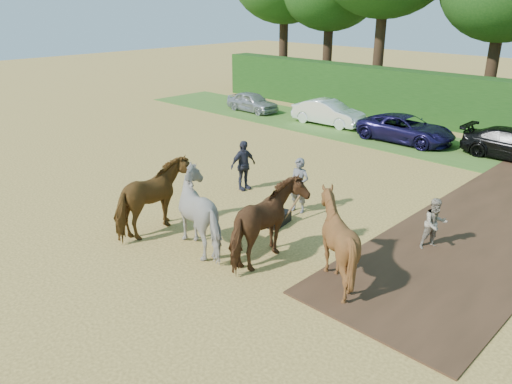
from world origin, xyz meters
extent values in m
plane|color=gold|center=(0.00, 0.00, 0.00)|extent=(120.00, 120.00, 0.00)
cube|color=#472D1C|center=(1.50, 7.00, 0.03)|extent=(4.50, 17.00, 0.05)
imported|color=#BCAE94|center=(0.81, 3.47, 0.79)|extent=(0.92, 0.97, 1.59)
imported|color=#282936|center=(-6.80, 3.03, 0.98)|extent=(0.61, 1.20, 1.96)
imported|color=brown|center=(-6.01, -1.64, 1.16)|extent=(1.75, 2.94, 2.32)
imported|color=#B8B0A5|center=(-4.09, -1.10, 1.16)|extent=(2.64, 2.38, 2.32)
imported|color=brown|center=(-2.17, -0.56, 1.16)|extent=(1.75, 2.94, 2.32)
imported|color=brown|center=(-0.25, -0.02, 1.16)|extent=(2.25, 2.43, 2.33)
cube|color=black|center=(-3.59, 1.53, 0.19)|extent=(0.57, 1.05, 0.39)
cube|color=brown|center=(-3.46, 0.88, 0.39)|extent=(0.40, 1.54, 0.11)
cylinder|color=brown|center=(-3.95, 2.08, 0.61)|extent=(0.43, 1.09, 0.82)
cylinder|color=brown|center=(-3.47, 2.17, 0.61)|extent=(0.13, 1.13, 0.82)
imported|color=gray|center=(-3.84, 2.83, 0.97)|extent=(0.78, 0.59, 1.94)
imported|color=#A8A9AF|center=(-16.78, 13.65, 0.65)|extent=(3.83, 1.59, 1.30)
imported|color=white|center=(-10.94, 14.15, 0.73)|extent=(4.49, 1.74, 1.46)
imported|color=#1B1543|center=(-5.74, 13.82, 0.70)|extent=(5.03, 2.36, 1.39)
cylinder|color=#382616|center=(-21.00, 21.50, 2.93)|extent=(0.70, 0.70, 5.85)
cylinder|color=#382616|center=(-17.00, 22.00, 2.70)|extent=(0.70, 0.70, 5.40)
cylinder|color=#382616|center=(-12.00, 21.00, 3.26)|extent=(0.70, 0.70, 6.53)
cylinder|color=#382616|center=(-5.00, 22.50, 2.59)|extent=(0.70, 0.70, 5.17)
camera|label=1|loc=(6.34, -9.78, 6.96)|focal=35.00mm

